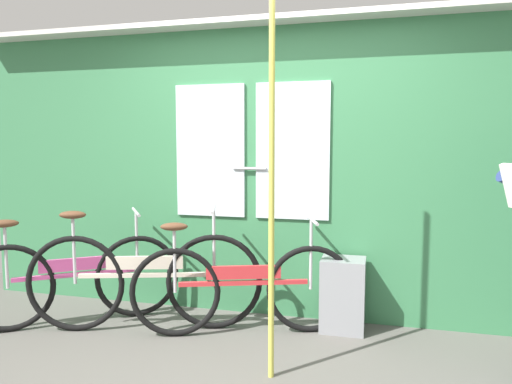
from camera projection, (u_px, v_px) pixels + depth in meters
The scene contains 6 objects.
train_door_wall at pixel (275, 166), 3.90m from camera, with size 5.46×0.28×2.41m.
bicycle_near_door at pixel (144, 280), 3.63m from camera, with size 1.74×0.65×0.96m.
bicycle_leaning_behind at pixel (242, 287), 3.55m from camera, with size 1.61×0.68×0.88m.
bicycle_by_pole at pixel (74, 279), 3.76m from camera, with size 1.38×0.98×0.89m.
trash_bin_by_wall at pixel (343, 294), 3.64m from camera, with size 0.33×0.28×0.56m, color gray.
handrail_pole at pixel (272, 186), 2.81m from camera, with size 0.04×0.04×2.37m, color #C6C14C.
Camera 1 is at (0.83, -2.50, 1.43)m, focal length 33.25 mm.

